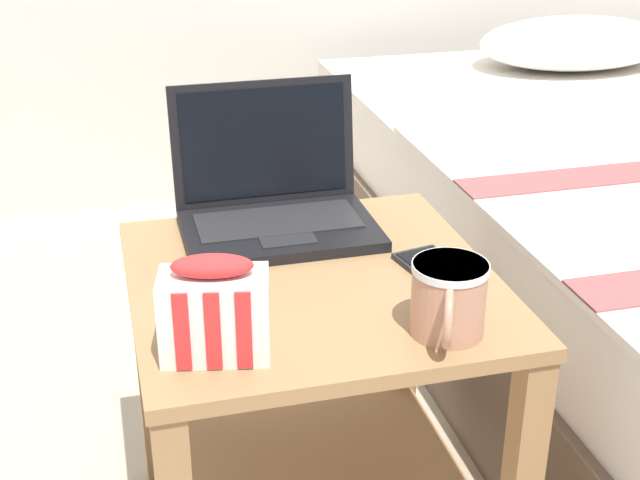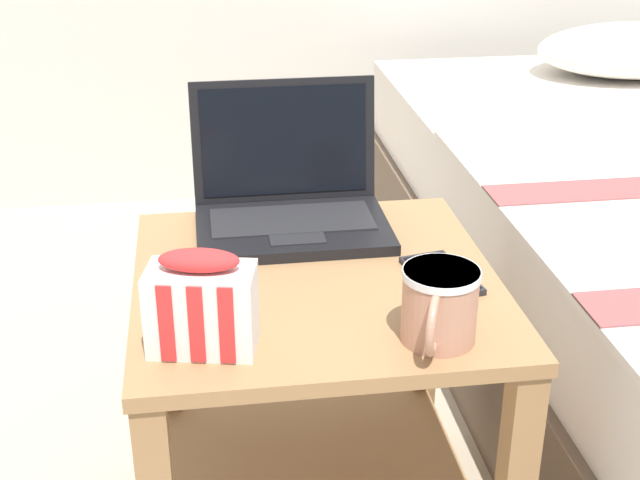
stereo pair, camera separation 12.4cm
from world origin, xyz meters
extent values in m
ellipsoid|color=silver|center=(1.07, 1.16, 0.55)|extent=(0.57, 0.36, 0.14)
cube|color=#997047|center=(0.00, 0.00, 0.51)|extent=(0.54, 0.55, 0.02)
cube|color=#997047|center=(-0.24, 0.25, 0.25)|extent=(0.04, 0.04, 0.49)
cube|color=#997047|center=(0.24, 0.25, 0.25)|extent=(0.04, 0.04, 0.49)
cube|color=black|center=(-0.02, 0.16, 0.53)|extent=(0.31, 0.21, 0.02)
cube|color=#232326|center=(-0.02, 0.17, 0.54)|extent=(0.27, 0.12, 0.00)
cube|color=#232326|center=(-0.02, 0.10, 0.54)|extent=(0.09, 0.05, 0.00)
cube|color=black|center=(-0.02, 0.28, 0.64)|extent=(0.31, 0.04, 0.21)
cube|color=black|center=(-0.02, 0.27, 0.64)|extent=(0.28, 0.03, 0.18)
cube|color=green|center=(-0.05, 0.28, 0.61)|extent=(0.05, 0.01, 0.05)
cube|color=black|center=(-0.06, 0.29, 0.66)|extent=(0.04, 0.01, 0.05)
cube|color=black|center=(-0.04, 0.28, 0.61)|extent=(0.03, 0.01, 0.03)
cube|color=orange|center=(-0.10, 0.28, 0.64)|extent=(0.04, 0.01, 0.04)
cylinder|color=tan|center=(0.13, -0.19, 0.57)|extent=(0.10, 0.10, 0.10)
cylinder|color=silver|center=(0.13, -0.19, 0.61)|extent=(0.10, 0.10, 0.01)
cylinder|color=black|center=(0.13, -0.19, 0.60)|extent=(0.09, 0.09, 0.01)
torus|color=tan|center=(0.11, -0.24, 0.57)|extent=(0.04, 0.08, 0.08)
cube|color=white|center=(-0.17, -0.17, 0.57)|extent=(0.15, 0.10, 0.11)
cube|color=red|center=(-0.21, -0.20, 0.57)|extent=(0.02, 0.01, 0.11)
cube|color=red|center=(-0.18, -0.21, 0.57)|extent=(0.02, 0.01, 0.11)
cube|color=red|center=(-0.14, -0.22, 0.57)|extent=(0.02, 0.01, 0.11)
ellipsoid|color=red|center=(-0.17, -0.17, 0.64)|extent=(0.11, 0.06, 0.03)
cube|color=black|center=(0.18, -0.03, 0.52)|extent=(0.10, 0.15, 0.01)
cube|color=black|center=(0.18, -0.03, 0.53)|extent=(0.09, 0.14, 0.00)
camera|label=1|loc=(-0.28, -1.13, 1.13)|focal=50.00mm
camera|label=2|loc=(-0.16, -1.16, 1.13)|focal=50.00mm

